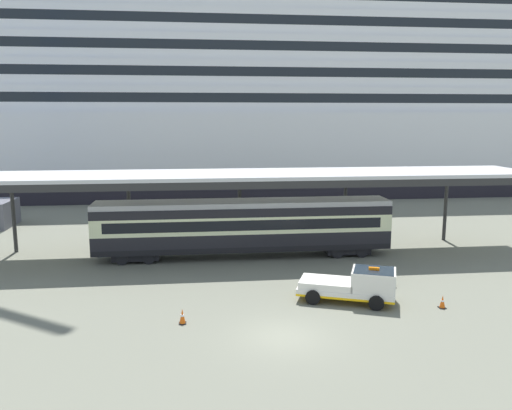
{
  "coord_description": "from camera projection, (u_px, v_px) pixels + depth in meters",
  "views": [
    {
      "loc": [
        -3.75,
        -21.84,
        9.95
      ],
      "look_at": [
        -0.19,
        9.65,
        4.5
      ],
      "focal_mm": 35.88,
      "sensor_mm": 36.0,
      "label": 1
    }
  ],
  "objects": [
    {
      "name": "platform_canopy",
      "position": [
        243.0,
        176.0,
        36.34
      ],
      "size": [
        42.01,
        6.39,
        6.05
      ],
      "color": "silver",
      "rests_on": "ground"
    },
    {
      "name": "cruise_ship",
      "position": [
        340.0,
        89.0,
        72.84
      ],
      "size": [
        132.0,
        26.08,
        39.6
      ],
      "color": "black",
      "rests_on": "ground"
    },
    {
      "name": "traffic_cone_near",
      "position": [
        182.0,
        316.0,
        24.9
      ],
      "size": [
        0.36,
        0.36,
        0.75
      ],
      "color": "black",
      "rests_on": "ground"
    },
    {
      "name": "traffic_cone_mid",
      "position": [
        442.0,
        302.0,
        26.95
      ],
      "size": [
        0.36,
        0.36,
        0.7
      ],
      "color": "black",
      "rests_on": "ground"
    },
    {
      "name": "ground_plane",
      "position": [
        284.0,
        337.0,
        23.49
      ],
      "size": [
        400.0,
        400.0,
        0.0
      ],
      "primitive_type": "plane",
      "color": "#68695A"
    },
    {
      "name": "quay_bollard",
      "position": [
        391.0,
        277.0,
        30.49
      ],
      "size": [
        0.48,
        0.48,
        0.96
      ],
      "color": "black",
      "rests_on": "ground"
    },
    {
      "name": "service_truck",
      "position": [
        356.0,
        284.0,
        27.76
      ],
      "size": [
        5.58,
        3.77,
        2.02
      ],
      "color": "silver",
      "rests_on": "ground"
    },
    {
      "name": "train_carriage",
      "position": [
        243.0,
        226.0,
        36.52
      ],
      "size": [
        20.92,
        2.81,
        4.11
      ],
      "color": "black",
      "rests_on": "ground"
    }
  ]
}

